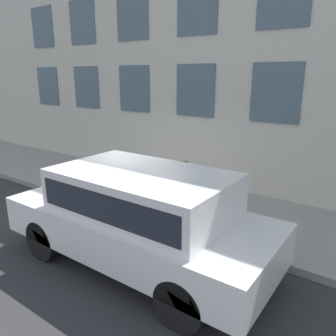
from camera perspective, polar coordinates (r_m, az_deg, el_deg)
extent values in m
plane|color=#2D2D30|center=(7.81, -7.21, -8.85)|extent=(80.00, 80.00, 0.00)
cube|color=gray|center=(8.85, -0.62, -5.18)|extent=(3.01, 60.00, 0.15)
cube|color=beige|center=(9.76, 5.58, 24.35)|extent=(0.30, 40.00, 9.41)
cube|color=#4C6070|center=(8.57, 18.22, 12.30)|extent=(0.03, 1.24, 1.45)
cube|color=#4C6070|center=(9.51, 4.74, 13.29)|extent=(0.03, 1.24, 1.45)
cube|color=#4C6070|center=(10.86, -5.91, 13.56)|extent=(0.03, 1.24, 1.45)
cube|color=#4C6070|center=(12.48, -14.02, 13.47)|extent=(0.03, 1.24, 1.45)
cube|color=#4C6070|center=(14.27, -20.17, 13.23)|extent=(0.03, 1.24, 1.45)
cube|color=#4C6070|center=(9.67, 5.07, 26.28)|extent=(0.03, 1.24, 1.45)
cube|color=#4C6070|center=(10.99, -6.26, 24.97)|extent=(0.03, 1.24, 1.45)
cube|color=#4C6070|center=(12.59, -14.73, 23.40)|extent=(0.03, 1.24, 1.45)
cube|color=#4C6070|center=(14.38, -21.05, 21.90)|extent=(0.03, 1.24, 1.45)
cylinder|color=#2D7260|center=(7.71, -2.74, -7.74)|extent=(0.35, 0.35, 0.04)
cylinder|color=#2D7260|center=(7.58, -2.77, -5.41)|extent=(0.26, 0.26, 0.71)
sphere|color=#2C5D50|center=(7.46, -2.81, -2.85)|extent=(0.27, 0.27, 0.27)
cylinder|color=black|center=(7.44, -2.82, -2.25)|extent=(0.09, 0.09, 0.11)
cylinder|color=#2D7260|center=(7.45, -1.69, -5.09)|extent=(0.09, 0.10, 0.09)
cylinder|color=#2D7260|center=(7.66, -3.85, -4.52)|extent=(0.09, 0.10, 0.09)
cylinder|color=navy|center=(7.24, 2.60, -6.73)|extent=(0.09, 0.09, 0.65)
cylinder|color=navy|center=(7.35, 3.18, -6.40)|extent=(0.09, 0.09, 0.65)
cube|color=#72288C|center=(7.09, 2.95, -2.31)|extent=(0.18, 0.12, 0.49)
cylinder|color=#72288C|center=(6.99, 2.40, -2.48)|extent=(0.08, 0.08, 0.46)
cylinder|color=#72288C|center=(7.19, 3.50, -1.96)|extent=(0.08, 0.08, 0.46)
sphere|color=brown|center=(6.99, 2.99, 0.44)|extent=(0.22, 0.22, 0.22)
cylinder|color=black|center=(6.49, -20.83, -11.58)|extent=(0.24, 0.75, 0.75)
cylinder|color=black|center=(7.50, -9.42, -6.93)|extent=(0.24, 0.75, 0.75)
cylinder|color=black|center=(4.63, 2.22, -22.53)|extent=(0.24, 0.75, 0.75)
cylinder|color=black|center=(5.97, 12.01, -13.34)|extent=(0.24, 0.75, 0.75)
cube|color=white|center=(5.83, -5.26, -10.13)|extent=(2.03, 4.81, 0.65)
cube|color=white|center=(5.50, -4.48, -4.09)|extent=(1.79, 2.98, 0.71)
cube|color=#1E232D|center=(5.50, -4.48, -4.09)|extent=(1.80, 2.74, 0.45)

